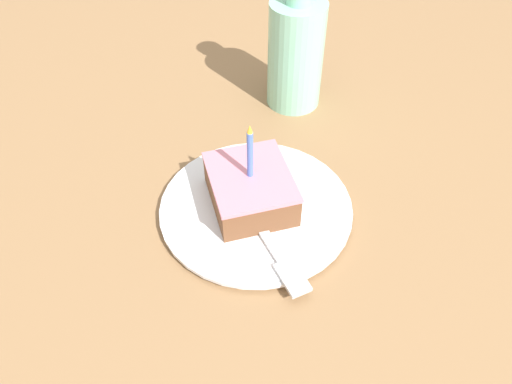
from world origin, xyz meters
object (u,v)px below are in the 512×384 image
Objects in this scene: plate at (256,208)px; bottle at (296,51)px; cake_slice at (250,188)px; fork at (267,238)px.

plate is 0.25m from bottle.
plate is 1.98× the size of cake_slice.
plate is 0.03m from cake_slice.
cake_slice is 0.07m from fork.
bottle is at bearing -114.56° from fork.
cake_slice is 0.62× the size of fork.
cake_slice reaches higher than fork.
bottle reaches higher than plate.
bottle is (-0.12, -0.26, 0.07)m from fork.
cake_slice is at bearing -87.36° from fork.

